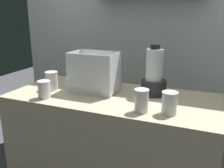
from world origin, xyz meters
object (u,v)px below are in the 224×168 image
at_px(juice_cup_pomegranate_middle, 141,102).
at_px(juice_cup_beet_right, 169,104).
at_px(blender_pitcher, 154,76).
at_px(juice_cup_carrot_left, 44,90).
at_px(juice_cup_carrot_far_left, 52,82).
at_px(carrot_display_bin, 94,79).

xyz_separation_m(juice_cup_pomegranate_middle, juice_cup_beet_right, (0.15, 0.03, -0.00)).
bearing_deg(juice_cup_beet_right, blender_pitcher, 118.13).
relative_size(juice_cup_carrot_left, juice_cup_pomegranate_middle, 0.87).
bearing_deg(juice_cup_carrot_left, blender_pitcher, 28.40).
bearing_deg(blender_pitcher, juice_cup_pomegranate_middle, -88.24).
xyz_separation_m(juice_cup_carrot_far_left, juice_cup_carrot_left, (0.06, -0.17, -0.01)).
bearing_deg(juice_cup_beet_right, carrot_display_bin, 159.26).
bearing_deg(juice_cup_beet_right, juice_cup_carrot_far_left, 171.96).
distance_m(juice_cup_carrot_far_left, juice_cup_carrot_left, 0.18).
relative_size(blender_pitcher, juice_cup_beet_right, 2.70).
distance_m(juice_cup_carrot_far_left, juice_cup_pomegranate_middle, 0.73).
distance_m(carrot_display_bin, juice_cup_carrot_left, 0.36).
height_order(blender_pitcher, juice_cup_carrot_left, blender_pitcher).
bearing_deg(blender_pitcher, carrot_display_bin, -168.11).
xyz_separation_m(carrot_display_bin, juice_cup_pomegranate_middle, (0.42, -0.25, -0.03)).
relative_size(carrot_display_bin, juice_cup_pomegranate_middle, 2.43).
xyz_separation_m(blender_pitcher, juice_cup_carrot_far_left, (-0.71, -0.18, -0.07)).
bearing_deg(blender_pitcher, juice_cup_carrot_left, -151.60).
relative_size(juice_cup_carrot_left, juice_cup_beet_right, 0.92).
height_order(juice_cup_pomegranate_middle, juice_cup_beet_right, juice_cup_pomegranate_middle).
relative_size(juice_cup_pomegranate_middle, juice_cup_beet_right, 1.05).
bearing_deg(blender_pitcher, juice_cup_carrot_far_left, -165.85).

